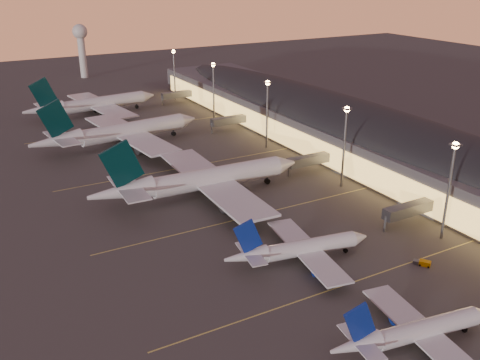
% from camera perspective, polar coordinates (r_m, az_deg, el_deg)
% --- Properties ---
extents(ground, '(700.00, 700.00, 0.00)m').
position_cam_1_polar(ground, '(124.22, 9.50, -9.94)').
color(ground, '#3D3A38').
extents(airliner_narrow_south, '(34.42, 31.04, 12.30)m').
position_cam_1_polar(airliner_narrow_south, '(105.48, 18.09, -15.15)').
color(airliner_narrow_south, silver).
rests_on(airliner_narrow_south, ground).
extents(airliner_narrow_north, '(36.58, 33.03, 13.08)m').
position_cam_1_polar(airliner_narrow_north, '(126.69, 6.28, -7.31)').
color(airliner_narrow_north, silver).
rests_on(airliner_narrow_north, ground).
extents(airliner_wide_near, '(66.69, 60.63, 21.37)m').
position_cam_1_polar(airliner_wide_near, '(159.83, -4.23, -0.01)').
color(airliner_wide_near, silver).
rests_on(airliner_wide_near, ground).
extents(airliner_wide_mid, '(67.87, 62.26, 21.71)m').
position_cam_1_polar(airliner_wide_mid, '(211.16, -12.73, 4.99)').
color(airliner_wide_mid, silver).
rests_on(airliner_wide_mid, ground).
extents(airliner_wide_far, '(63.49, 58.31, 20.32)m').
position_cam_1_polar(airliner_wide_far, '(260.15, -15.40, 7.79)').
color(airliner_wide_far, silver).
rests_on(airliner_wide_far, ground).
extents(terminal_building, '(56.35, 255.00, 17.46)m').
position_cam_1_polar(terminal_building, '(208.92, 10.78, 5.87)').
color(terminal_building, '#4E4E53').
rests_on(terminal_building, ground).
extents(light_masts, '(2.20, 217.20, 25.90)m').
position_cam_1_polar(light_masts, '(185.60, 6.21, 6.94)').
color(light_masts, slate).
rests_on(light_masts, ground).
extents(radar_tower, '(9.00, 9.00, 32.50)m').
position_cam_1_polar(radar_tower, '(352.55, -16.61, 13.94)').
color(radar_tower, silver).
rests_on(radar_tower, ground).
extents(lane_markings, '(90.00, 180.36, 0.00)m').
position_cam_1_polar(lane_markings, '(153.34, 0.26, -3.17)').
color(lane_markings, '#D8C659').
rests_on(lane_markings, ground).
extents(baggage_tug_c, '(4.14, 2.52, 1.16)m').
position_cam_1_polar(baggage_tug_c, '(140.06, 12.23, -6.03)').
color(baggage_tug_c, '#D28800').
rests_on(baggage_tug_c, ground).
extents(baggage_tug_d, '(3.43, 4.09, 1.17)m').
position_cam_1_polar(baggage_tug_d, '(132.98, 18.90, -8.37)').
color(baggage_tug_d, '#D28800').
rests_on(baggage_tug_d, ground).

